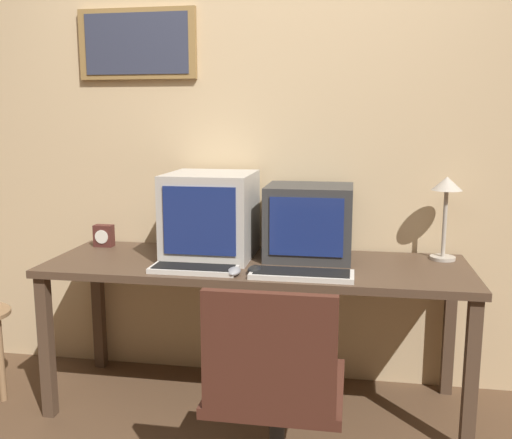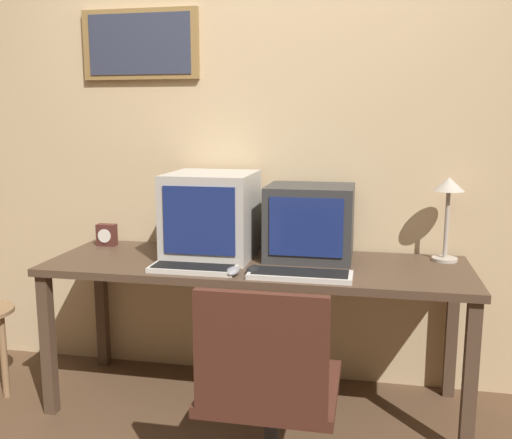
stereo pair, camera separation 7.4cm
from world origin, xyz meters
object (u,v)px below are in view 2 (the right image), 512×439
object	(u,v)px
keyboard_main	(193,269)
keyboard_side	(300,275)
mouse_near_keyboard	(253,270)
monitor_right	(310,222)
mouse_far_corner	(233,271)
monitor_left	(212,215)
desk_lamp	(448,197)
office_chair	(269,414)
desk_clock	(107,235)

from	to	relation	value
keyboard_main	keyboard_side	distance (m)	0.49
mouse_near_keyboard	monitor_right	bearing A→B (deg)	58.42
keyboard_main	keyboard_side	size ratio (longest dim) A/B	0.88
monitor_right	mouse_far_corner	xyz separation A→B (m)	(-0.30, -0.38, -0.16)
monitor_left	mouse_near_keyboard	distance (m)	0.44
keyboard_main	desk_lamp	distance (m)	1.26
mouse_far_corner	office_chair	bearing A→B (deg)	-63.99
monitor_right	keyboard_side	distance (m)	0.40
keyboard_main	desk_lamp	world-z (taller)	desk_lamp
keyboard_main	mouse_far_corner	distance (m)	0.19
keyboard_side	mouse_far_corner	distance (m)	0.30
monitor_right	desk_lamp	world-z (taller)	desk_lamp
monitor_left	keyboard_side	size ratio (longest dim) A/B	0.98
mouse_far_corner	keyboard_main	bearing A→B (deg)	173.34
office_chair	mouse_near_keyboard	bearing A→B (deg)	106.93
keyboard_side	mouse_far_corner	size ratio (longest dim) A/B	3.97
mouse_near_keyboard	desk_clock	size ratio (longest dim) A/B	0.86
mouse_far_corner	desk_lamp	xyz separation A→B (m)	(0.95, 0.45, 0.30)
keyboard_main	desk_lamp	bearing A→B (deg)	20.38
mouse_near_keyboard	desk_lamp	bearing A→B (deg)	25.75
monitor_left	desk_lamp	xyz separation A→B (m)	(1.14, 0.12, 0.10)
office_chair	desk_clock	bearing A→B (deg)	137.81
monitor_right	keyboard_side	xyz separation A→B (m)	(-0.00, -0.36, -0.17)
keyboard_main	mouse_near_keyboard	distance (m)	0.28
mouse_far_corner	desk_clock	xyz separation A→B (m)	(-0.81, 0.44, 0.04)
mouse_far_corner	keyboard_side	bearing A→B (deg)	3.46
desk_lamp	keyboard_side	bearing A→B (deg)	-146.71
office_chair	monitor_left	bearing A→B (deg)	117.41
keyboard_side	office_chair	distance (m)	0.66
keyboard_side	desk_lamp	world-z (taller)	desk_lamp
keyboard_side	office_chair	xyz separation A→B (m)	(-0.04, -0.55, -0.36)
mouse_near_keyboard	desk_clock	world-z (taller)	desk_clock
monitor_left	desk_lamp	world-z (taller)	monitor_left
keyboard_main	monitor_right	bearing A→B (deg)	35.72
monitor_left	desk_lamp	distance (m)	1.15
keyboard_side	mouse_far_corner	world-z (taller)	mouse_far_corner
mouse_near_keyboard	mouse_far_corner	size ratio (longest dim) A/B	0.88
mouse_near_keyboard	monitor_left	bearing A→B (deg)	132.88
desk_clock	office_chair	distance (m)	1.50
office_chair	mouse_far_corner	bearing A→B (deg)	116.01
mouse_far_corner	monitor_left	bearing A→B (deg)	119.63
keyboard_side	desk_clock	distance (m)	1.19
keyboard_side	mouse_far_corner	xyz separation A→B (m)	(-0.30, -0.02, 0.00)
monitor_right	mouse_near_keyboard	world-z (taller)	monitor_right
keyboard_side	mouse_near_keyboard	distance (m)	0.21
monitor_right	keyboard_main	bearing A→B (deg)	-144.28
keyboard_main	keyboard_side	world-z (taller)	same
keyboard_main	office_chair	world-z (taller)	office_chair
monitor_right	keyboard_main	world-z (taller)	monitor_right
monitor_right	desk_clock	bearing A→B (deg)	176.72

